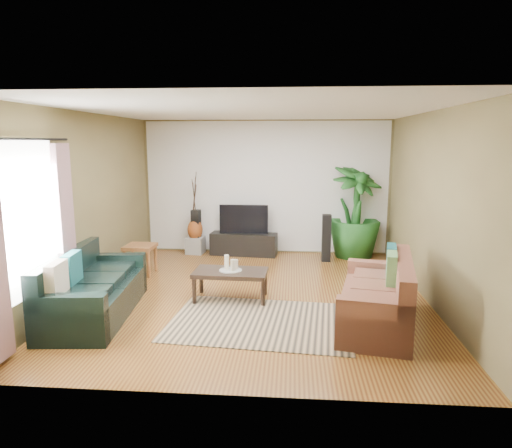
# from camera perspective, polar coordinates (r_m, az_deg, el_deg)

# --- Properties ---
(floor) EXTENTS (5.50, 5.50, 0.00)m
(floor) POSITION_cam_1_polar(r_m,az_deg,el_deg) (6.92, -0.13, -8.88)
(floor) COLOR brown
(floor) RESTS_ON ground
(ceiling) EXTENTS (5.50, 5.50, 0.00)m
(ceiling) POSITION_cam_1_polar(r_m,az_deg,el_deg) (6.55, -0.14, 14.02)
(ceiling) COLOR white
(ceiling) RESTS_ON ground
(wall_back) EXTENTS (5.00, 0.00, 5.00)m
(wall_back) POSITION_cam_1_polar(r_m,az_deg,el_deg) (9.33, 1.26, 4.61)
(wall_back) COLOR brown
(wall_back) RESTS_ON ground
(wall_front) EXTENTS (5.00, 0.00, 5.00)m
(wall_front) POSITION_cam_1_polar(r_m,az_deg,el_deg) (3.92, -3.48, -3.39)
(wall_front) COLOR brown
(wall_front) RESTS_ON ground
(wall_left) EXTENTS (0.00, 5.50, 5.50)m
(wall_left) POSITION_cam_1_polar(r_m,az_deg,el_deg) (7.25, -20.25, 2.34)
(wall_left) COLOR brown
(wall_left) RESTS_ON ground
(wall_right) EXTENTS (0.00, 5.50, 5.50)m
(wall_right) POSITION_cam_1_polar(r_m,az_deg,el_deg) (6.87, 21.14, 1.86)
(wall_right) COLOR brown
(wall_right) RESTS_ON ground
(backwall_panel) EXTENTS (4.90, 0.00, 4.90)m
(backwall_panel) POSITION_cam_1_polar(r_m,az_deg,el_deg) (9.32, 1.26, 4.61)
(backwall_panel) COLOR white
(backwall_panel) RESTS_ON ground
(window_pane) EXTENTS (0.00, 1.80, 1.80)m
(window_pane) POSITION_cam_1_polar(r_m,az_deg,el_deg) (5.84, -26.63, 0.58)
(window_pane) COLOR white
(window_pane) RESTS_ON ground
(curtain_far) EXTENTS (0.08, 0.35, 2.20)m
(curtain_far) POSITION_cam_1_polar(r_m,az_deg,el_deg) (6.50, -22.69, -0.48)
(curtain_far) COLOR gray
(curtain_far) RESTS_ON ground
(curtain_rod) EXTENTS (0.03, 1.90, 0.03)m
(curtain_rod) POSITION_cam_1_polar(r_m,az_deg,el_deg) (5.75, -26.93, 9.45)
(curtain_rod) COLOR black
(curtain_rod) RESTS_ON ground
(sofa_left) EXTENTS (1.06, 2.12, 0.85)m
(sofa_left) POSITION_cam_1_polar(r_m,az_deg,el_deg) (6.40, -19.47, -7.10)
(sofa_left) COLOR black
(sofa_left) RESTS_ON floor
(sofa_right) EXTENTS (1.16, 1.95, 0.85)m
(sofa_right) POSITION_cam_1_polar(r_m,az_deg,el_deg) (5.95, 14.78, -8.17)
(sofa_right) COLOR brown
(sofa_right) RESTS_ON floor
(area_rug) EXTENTS (2.42, 1.81, 0.01)m
(area_rug) POSITION_cam_1_polar(r_m,az_deg,el_deg) (5.95, 0.60, -12.11)
(area_rug) COLOR #A1865F
(area_rug) RESTS_ON floor
(coffee_table) EXTENTS (1.08, 0.62, 0.43)m
(coffee_table) POSITION_cam_1_polar(r_m,az_deg,el_deg) (6.70, -3.18, -7.61)
(coffee_table) COLOR black
(coffee_table) RESTS_ON floor
(candle_tray) EXTENTS (0.33, 0.33, 0.01)m
(candle_tray) POSITION_cam_1_polar(r_m,az_deg,el_deg) (6.64, -3.20, -5.78)
(candle_tray) COLOR gray
(candle_tray) RESTS_ON coffee_table
(candle_tall) EXTENTS (0.07, 0.07, 0.21)m
(candle_tall) POSITION_cam_1_polar(r_m,az_deg,el_deg) (6.64, -3.69, -4.77)
(candle_tall) COLOR beige
(candle_tall) RESTS_ON candle_tray
(candle_mid) EXTENTS (0.07, 0.07, 0.16)m
(candle_mid) POSITION_cam_1_polar(r_m,az_deg,el_deg) (6.57, -2.91, -5.15)
(candle_mid) COLOR beige
(candle_mid) RESTS_ON candle_tray
(candle_short) EXTENTS (0.07, 0.07, 0.13)m
(candle_short) POSITION_cam_1_polar(r_m,az_deg,el_deg) (6.67, -2.54, -5.05)
(candle_short) COLOR beige
(candle_short) RESTS_ON candle_tray
(tv_stand) EXTENTS (1.37, 0.54, 0.44)m
(tv_stand) POSITION_cam_1_polar(r_m,az_deg,el_deg) (9.25, -1.54, -2.52)
(tv_stand) COLOR black
(tv_stand) RESTS_ON floor
(television) EXTENTS (0.98, 0.05, 0.58)m
(television) POSITION_cam_1_polar(r_m,az_deg,el_deg) (9.17, -1.54, 0.63)
(television) COLOR black
(television) RESTS_ON tv_stand
(speaker_left) EXTENTS (0.19, 0.20, 0.90)m
(speaker_left) POSITION_cam_1_polar(r_m,az_deg,el_deg) (9.41, -7.47, -0.96)
(speaker_left) COLOR black
(speaker_left) RESTS_ON floor
(speaker_right) EXTENTS (0.17, 0.18, 0.91)m
(speaker_right) POSITION_cam_1_polar(r_m,az_deg,el_deg) (8.82, 8.78, -1.74)
(speaker_right) COLOR black
(speaker_right) RESTS_ON floor
(potted_plant) EXTENTS (1.41, 1.41, 1.82)m
(potted_plant) POSITION_cam_1_polar(r_m,az_deg,el_deg) (9.18, 12.22, 1.53)
(potted_plant) COLOR #1B511C
(potted_plant) RESTS_ON floor
(plant_pot) EXTENTS (0.34, 0.34, 0.26)m
(plant_pot) POSITION_cam_1_polar(r_m,az_deg,el_deg) (9.33, 12.03, -3.21)
(plant_pot) COLOR black
(plant_pot) RESTS_ON floor
(pedestal) EXTENTS (0.38, 0.38, 0.34)m
(pedestal) POSITION_cam_1_polar(r_m,az_deg,el_deg) (9.46, -7.58, -2.64)
(pedestal) COLOR gray
(pedestal) RESTS_ON floor
(vase) EXTENTS (0.31, 0.31, 0.43)m
(vase) POSITION_cam_1_polar(r_m,az_deg,el_deg) (9.40, -7.63, -0.72)
(vase) COLOR brown
(vase) RESTS_ON pedestal
(side_table) EXTENTS (0.51, 0.51, 0.52)m
(side_table) POSITION_cam_1_polar(r_m,az_deg,el_deg) (8.16, -14.23, -4.32)
(side_table) COLOR brown
(side_table) RESTS_ON floor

